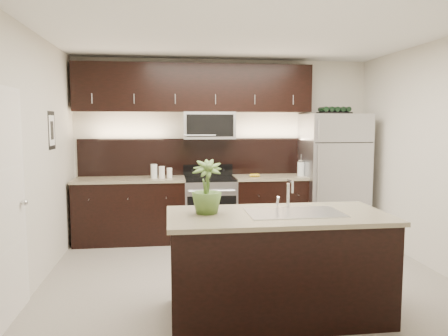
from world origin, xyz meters
The scene contains 12 objects.
ground centered at (0.00, 0.00, 0.00)m, with size 4.50×4.50×0.00m, color gray.
room_walls centered at (-0.11, -0.04, 1.70)m, with size 4.52×4.02×2.71m.
counter_run centered at (-0.46, 1.69, 0.47)m, with size 3.51×0.65×0.94m.
upper_fixtures centered at (-0.43, 1.84, 2.14)m, with size 3.49×0.40×1.66m.
island centered at (0.10, -0.99, 0.47)m, with size 1.96×0.96×0.94m.
sink_faucet centered at (0.25, -0.98, 0.96)m, with size 0.84×0.50×0.28m.
refrigerator centered at (1.63, 1.63, 0.94)m, with size 0.90×0.81×1.87m, color #B2B2B7.
wine_rack centered at (1.63, 1.63, 1.92)m, with size 0.46×0.29×0.11m.
plant centered at (-0.53, -0.90, 1.18)m, with size 0.27×0.27×0.48m, color #456428.
canisters centered at (-0.98, 1.64, 1.03)m, with size 0.31×0.10×0.21m.
french_press centered at (1.13, 1.64, 1.06)m, with size 0.11×0.11×0.32m.
bananas centered at (0.36, 1.61, 0.97)m, with size 0.16×0.13×0.05m, color gold.
Camera 1 is at (-0.86, -4.71, 1.75)m, focal length 35.00 mm.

